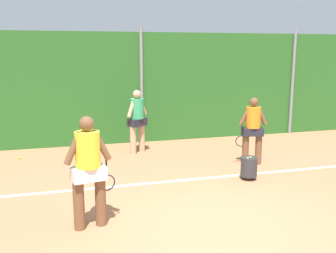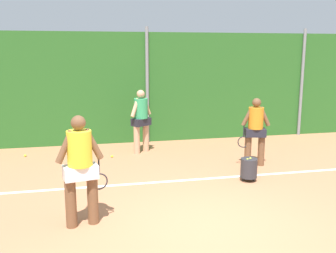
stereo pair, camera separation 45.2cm
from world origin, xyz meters
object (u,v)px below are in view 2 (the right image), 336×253
at_px(player_foreground_near, 80,165).
at_px(tennis_ball_5, 112,156).
at_px(tennis_ball_6, 25,156).
at_px(player_backcourt_far, 141,118).
at_px(ball_hopper, 249,168).
at_px(player_midcourt, 255,128).

xyz_separation_m(player_foreground_near, tennis_ball_5, (0.74, 3.93, -0.98)).
bearing_deg(tennis_ball_6, tennis_ball_5, -13.62).
xyz_separation_m(player_backcourt_far, ball_hopper, (1.94, -2.85, -0.69)).
height_order(ball_hopper, tennis_ball_5, ball_hopper).
bearing_deg(tennis_ball_6, player_foreground_near, -71.17).
bearing_deg(tennis_ball_5, player_backcourt_far, 23.11).
bearing_deg(ball_hopper, tennis_ball_5, 138.16).
height_order(player_foreground_near, tennis_ball_5, player_foreground_near).
bearing_deg(player_backcourt_far, tennis_ball_5, -11.57).
distance_m(player_backcourt_far, tennis_ball_5, 1.32).
xyz_separation_m(player_foreground_near, player_midcourt, (4.12, 2.49, -0.08)).
bearing_deg(player_foreground_near, player_backcourt_far, 58.21).
xyz_separation_m(player_midcourt, player_backcourt_far, (-2.54, 1.81, 0.05)).
distance_m(player_foreground_near, player_backcourt_far, 4.57).
relative_size(player_midcourt, ball_hopper, 3.25).
height_order(player_midcourt, player_backcourt_far, player_backcourt_far).
distance_m(player_foreground_near, tennis_ball_6, 4.83).
bearing_deg(player_midcourt, tennis_ball_6, -5.08).
height_order(player_midcourt, tennis_ball_6, player_midcourt).
relative_size(player_backcourt_far, tennis_ball_6, 26.41).
bearing_deg(tennis_ball_5, player_foreground_near, -100.63).
relative_size(player_midcourt, tennis_ball_5, 25.31).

